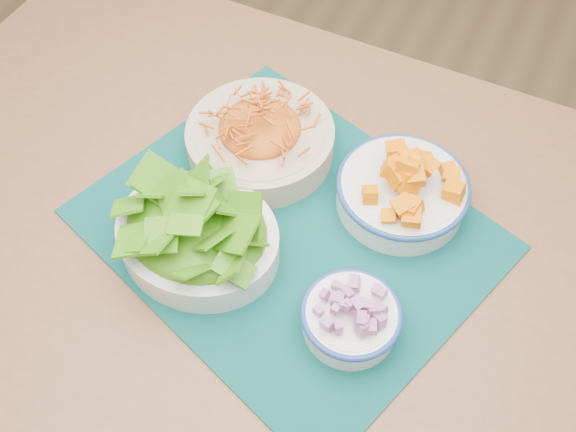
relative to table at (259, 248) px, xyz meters
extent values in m
plane|color=olive|center=(0.01, 0.07, -0.66)|extent=(4.00, 4.00, 0.00)
cube|color=brown|center=(0.00, 0.00, 0.07)|extent=(1.25, 0.84, 0.04)
cylinder|color=brown|center=(-0.56, 0.36, -0.30)|extent=(0.06, 0.06, 0.71)
cube|color=#022D2C|center=(0.05, -0.01, 0.10)|extent=(0.64, 0.58, 0.00)
cylinder|color=tan|center=(-0.05, 0.10, 0.12)|extent=(0.23, 0.23, 0.05)
ellipsoid|color=orange|center=(-0.05, 0.10, 0.17)|extent=(0.20, 0.20, 0.04)
cylinder|color=silver|center=(0.18, 0.10, 0.12)|extent=(0.23, 0.23, 0.05)
torus|color=navy|center=(0.18, 0.10, 0.14)|extent=(0.19, 0.19, 0.01)
ellipsoid|color=orange|center=(0.18, 0.10, 0.17)|extent=(0.16, 0.16, 0.05)
ellipsoid|color=#246A07|center=(-0.04, -0.09, 0.18)|extent=(0.20, 0.17, 0.06)
cylinder|color=white|center=(0.19, -0.11, 0.12)|extent=(0.12, 0.12, 0.04)
torus|color=navy|center=(0.19, -0.11, 0.14)|extent=(0.13, 0.13, 0.01)
ellipsoid|color=#740C56|center=(0.19, -0.11, 0.15)|extent=(0.11, 0.11, 0.03)
camera|label=1|loc=(0.27, -0.46, 0.85)|focal=40.00mm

